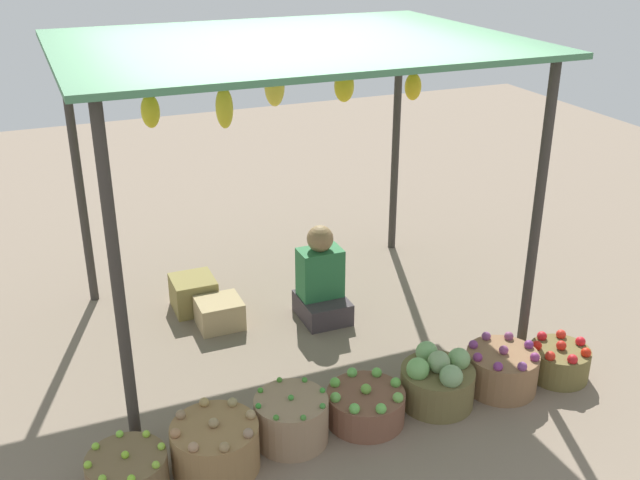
# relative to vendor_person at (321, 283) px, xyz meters

# --- Properties ---
(ground_plane) EXTENTS (14.00, 14.00, 0.00)m
(ground_plane) POSITION_rel_vendor_person_xyz_m (-0.25, -0.03, -0.30)
(ground_plane) COLOR #7F6E5C
(market_stall_structure) EXTENTS (3.12, 2.37, 2.21)m
(market_stall_structure) POSITION_rel_vendor_person_xyz_m (-0.25, -0.03, 1.73)
(market_stall_structure) COLOR #38332D
(market_stall_structure) RESTS_ON ground
(vendor_person) EXTENTS (0.36, 0.44, 0.78)m
(vendor_person) POSITION_rel_vendor_person_xyz_m (0.00, 0.00, 0.00)
(vendor_person) COLOR #3E363A
(vendor_person) RESTS_ON ground
(basket_limes) EXTENTS (0.45, 0.45, 0.28)m
(basket_limes) POSITION_rel_vendor_person_xyz_m (-1.77, -1.44, -0.18)
(basket_limes) COLOR brown
(basket_limes) RESTS_ON ground
(basket_potatoes) EXTENTS (0.52, 0.52, 0.34)m
(basket_potatoes) POSITION_rel_vendor_person_xyz_m (-1.26, -1.43, -0.15)
(basket_potatoes) COLOR #987247
(basket_potatoes) RESTS_ON ground
(basket_green_chilies) EXTENTS (0.46, 0.46, 0.33)m
(basket_green_chilies) POSITION_rel_vendor_person_xyz_m (-0.76, -1.36, -0.15)
(basket_green_chilies) COLOR #9C7C5E
(basket_green_chilies) RESTS_ON ground
(basket_green_apples) EXTENTS (0.50, 0.50, 0.27)m
(basket_green_apples) POSITION_rel_vendor_person_xyz_m (-0.26, -1.36, -0.19)
(basket_green_apples) COLOR brown
(basket_green_apples) RESTS_ON ground
(basket_cabbages) EXTENTS (0.49, 0.49, 0.39)m
(basket_cabbages) POSITION_rel_vendor_person_xyz_m (0.26, -1.37, -0.13)
(basket_cabbages) COLOR brown
(basket_cabbages) RESTS_ON ground
(basket_purple_onions) EXTENTS (0.49, 0.49, 0.33)m
(basket_purple_onions) POSITION_rel_vendor_person_xyz_m (0.76, -1.39, -0.16)
(basket_purple_onions) COLOR #8A6443
(basket_purple_onions) RESTS_ON ground
(basket_red_tomatoes) EXTENTS (0.42, 0.42, 0.28)m
(basket_red_tomatoes) POSITION_rel_vendor_person_xyz_m (1.21, -1.42, -0.18)
(basket_red_tomatoes) COLOR brown
(basket_red_tomatoes) RESTS_ON ground
(wooden_crate_near_vendor) EXTENTS (0.34, 0.35, 0.28)m
(wooden_crate_near_vendor) POSITION_rel_vendor_person_xyz_m (-0.92, 0.51, -0.16)
(wooden_crate_near_vendor) COLOR olive
(wooden_crate_near_vendor) RESTS_ON ground
(wooden_crate_stacked_rear) EXTENTS (0.34, 0.31, 0.22)m
(wooden_crate_stacked_rear) POSITION_rel_vendor_person_xyz_m (-0.80, 0.16, -0.19)
(wooden_crate_stacked_rear) COLOR tan
(wooden_crate_stacked_rear) RESTS_ON ground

